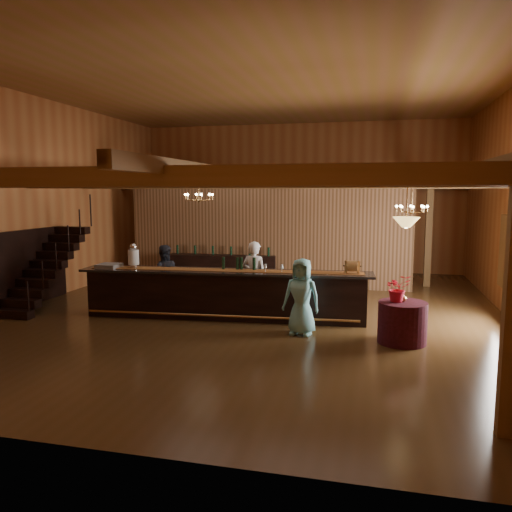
% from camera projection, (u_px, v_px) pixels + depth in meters
% --- Properties ---
extents(floor, '(14.00, 14.00, 0.00)m').
position_uv_depth(floor, '(255.00, 311.00, 12.52)').
color(floor, '#442C15').
rests_on(floor, ground).
extents(ceiling, '(14.00, 14.00, 0.00)m').
position_uv_depth(ceiling, '(255.00, 85.00, 11.80)').
color(ceiling, '#965D35').
rests_on(ceiling, wall_back).
extents(wall_back, '(12.00, 0.10, 5.50)m').
position_uv_depth(wall_back, '(299.00, 197.00, 18.91)').
color(wall_back, '#A56131').
rests_on(wall_back, floor).
extents(wall_front, '(12.00, 0.10, 5.50)m').
position_uv_depth(wall_front, '(104.00, 214.00, 5.41)').
color(wall_front, '#A56131').
rests_on(wall_front, floor).
extents(wall_left, '(0.10, 14.00, 5.50)m').
position_uv_depth(wall_left, '(41.00, 200.00, 13.55)').
color(wall_left, '#A56131').
rests_on(wall_left, floor).
extents(beam_grid, '(11.90, 13.90, 0.39)m').
position_uv_depth(beam_grid, '(260.00, 181.00, 12.59)').
color(beam_grid, brown).
rests_on(beam_grid, wall_left).
extents(support_posts, '(9.20, 10.20, 3.20)m').
position_uv_depth(support_posts, '(250.00, 250.00, 11.83)').
color(support_posts, brown).
rests_on(support_posts, floor).
extents(partition_wall, '(9.00, 0.18, 3.10)m').
position_uv_depth(partition_wall, '(266.00, 237.00, 15.81)').
color(partition_wall, brown).
rests_on(partition_wall, floor).
extents(window_right_back, '(0.12, 1.05, 1.75)m').
position_uv_depth(window_right_back, '(507.00, 252.00, 11.90)').
color(window_right_back, white).
rests_on(window_right_back, wall_right).
extents(staircase, '(1.00, 2.80, 2.00)m').
position_uv_depth(staircase, '(45.00, 268.00, 12.94)').
color(staircase, black).
rests_on(staircase, floor).
extents(backroom_boxes, '(4.10, 0.60, 1.10)m').
position_uv_depth(backroom_boxes, '(283.00, 260.00, 17.82)').
color(backroom_boxes, black).
rests_on(backroom_boxes, floor).
extents(tasting_bar, '(6.93, 1.43, 1.16)m').
position_uv_depth(tasting_bar, '(225.00, 294.00, 11.77)').
color(tasting_bar, black).
rests_on(tasting_bar, floor).
extents(beverage_dispenser, '(0.26, 0.26, 0.60)m').
position_uv_depth(beverage_dispenser, '(134.00, 256.00, 12.05)').
color(beverage_dispenser, silver).
rests_on(beverage_dispenser, tasting_bar).
extents(glass_rack_tray, '(0.50, 0.50, 0.10)m').
position_uv_depth(glass_rack_tray, '(109.00, 266.00, 12.07)').
color(glass_rack_tray, gray).
rests_on(glass_rack_tray, tasting_bar).
extents(raffle_drum, '(0.34, 0.24, 0.30)m').
position_uv_depth(raffle_drum, '(352.00, 266.00, 11.17)').
color(raffle_drum, olive).
rests_on(raffle_drum, tasting_bar).
extents(bar_bottle_0, '(0.07, 0.07, 0.30)m').
position_uv_depth(bar_bottle_0, '(223.00, 263.00, 11.81)').
color(bar_bottle_0, black).
rests_on(bar_bottle_0, tasting_bar).
extents(bar_bottle_1, '(0.07, 0.07, 0.30)m').
position_uv_depth(bar_bottle_1, '(238.00, 264.00, 11.76)').
color(bar_bottle_1, black).
rests_on(bar_bottle_1, tasting_bar).
extents(bar_bottle_2, '(0.07, 0.07, 0.30)m').
position_uv_depth(bar_bottle_2, '(241.00, 264.00, 11.75)').
color(bar_bottle_2, black).
rests_on(bar_bottle_2, tasting_bar).
extents(bar_bottle_3, '(0.07, 0.07, 0.30)m').
position_uv_depth(bar_bottle_3, '(254.00, 264.00, 11.70)').
color(bar_bottle_3, black).
rests_on(bar_bottle_3, tasting_bar).
extents(backbar_shelf, '(3.48, 0.90, 0.97)m').
position_uv_depth(backbar_shelf, '(222.00, 270.00, 16.00)').
color(backbar_shelf, black).
rests_on(backbar_shelf, floor).
extents(round_table, '(0.95, 0.95, 0.82)m').
position_uv_depth(round_table, '(402.00, 323.00, 9.87)').
color(round_table, '#420F20').
rests_on(round_table, floor).
extents(chandelier_left, '(0.80, 0.80, 0.51)m').
position_uv_depth(chandelier_left, '(199.00, 197.00, 13.33)').
color(chandelier_left, tan).
rests_on(chandelier_left, beam_grid).
extents(chandelier_right, '(0.80, 0.80, 0.81)m').
position_uv_depth(chandelier_right, '(412.00, 208.00, 12.88)').
color(chandelier_right, tan).
rests_on(chandelier_right, beam_grid).
extents(pendant_lamp, '(0.52, 0.52, 0.90)m').
position_uv_depth(pendant_lamp, '(406.00, 222.00, 9.61)').
color(pendant_lamp, tan).
rests_on(pendant_lamp, beam_grid).
extents(bartender, '(0.72, 0.55, 1.78)m').
position_uv_depth(bartender, '(254.00, 277.00, 12.26)').
color(bartender, white).
rests_on(bartender, floor).
extents(staff_second, '(0.97, 0.89, 1.61)m').
position_uv_depth(staff_second, '(164.00, 276.00, 12.95)').
color(staff_second, '#252732').
rests_on(staff_second, floor).
extents(guest, '(0.86, 0.64, 1.61)m').
position_uv_depth(guest, '(301.00, 297.00, 10.41)').
color(guest, '#7ACFD8').
rests_on(guest, floor).
extents(floor_plant, '(0.78, 0.67, 1.26)m').
position_uv_depth(floor_plant, '(330.00, 267.00, 15.65)').
color(floor_plant, '#28611E').
rests_on(floor_plant, floor).
extents(table_flowers, '(0.62, 0.59, 0.54)m').
position_uv_depth(table_flowers, '(398.00, 288.00, 9.82)').
color(table_flowers, red).
rests_on(table_flowers, round_table).
extents(table_vase, '(0.18, 0.18, 0.28)m').
position_uv_depth(table_vase, '(402.00, 295.00, 9.85)').
color(table_vase, tan).
rests_on(table_vase, round_table).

